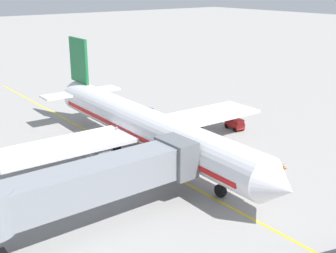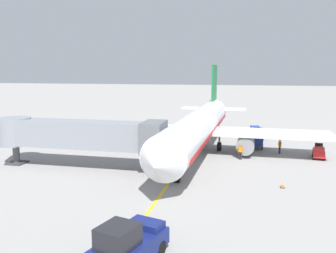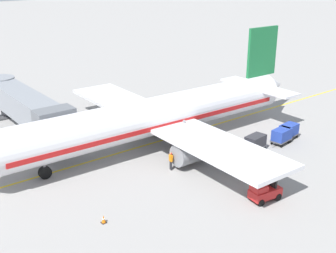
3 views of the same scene
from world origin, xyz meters
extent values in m
plane|color=gray|center=(0.00, 0.00, 0.00)|extent=(400.00, 400.00, 0.00)
cube|color=gold|center=(0.00, 0.00, 0.00)|extent=(0.24, 80.00, 0.01)
cylinder|color=silver|center=(-0.94, 1.70, 3.29)|extent=(4.49, 32.08, 3.70)
cube|color=red|center=(-0.94, 1.70, 2.82)|extent=(4.46, 29.52, 0.44)
cone|color=silver|center=(-1.37, -15.70, 3.58)|extent=(3.21, 2.88, 3.14)
cube|color=silver|center=(-0.97, 0.70, 2.64)|extent=(30.12, 5.94, 0.36)
cylinder|color=gray|center=(-6.45, 1.63, 1.39)|extent=(2.08, 3.25, 2.00)
cylinder|color=gray|center=(4.55, 1.36, 1.39)|extent=(2.08, 3.25, 2.00)
cube|color=#196B38|center=(-1.31, -13.30, 7.88)|extent=(0.43, 4.41, 5.50)
cube|color=silver|center=(-1.31, -13.10, 3.84)|extent=(10.06, 2.85, 0.24)
cylinder|color=black|center=(-0.67, 12.89, 0.55)|extent=(0.48, 1.11, 1.10)
cylinder|color=gray|center=(-0.67, 12.89, 2.10)|extent=(0.24, 0.24, 2.00)
cylinder|color=black|center=(-3.29, -0.25, 0.55)|extent=(0.48, 1.11, 1.10)
cylinder|color=gray|center=(-3.29, -0.25, 2.10)|extent=(0.24, 0.24, 2.00)
cylinder|color=black|center=(1.31, -0.36, 0.55)|extent=(0.48, 1.11, 1.10)
cylinder|color=gray|center=(1.31, -0.36, 2.10)|extent=(0.24, 0.24, 2.00)
cube|color=gray|center=(9.27, 10.44, 3.49)|extent=(15.89, 2.80, 2.60)
cube|color=slate|center=(2.12, 10.44, 3.49)|extent=(2.00, 3.50, 2.99)
cylinder|color=gray|center=(17.21, 10.44, 3.49)|extent=(3.36, 3.36, 2.86)
cylinder|color=#4C4C51|center=(17.21, 10.44, 1.09)|extent=(0.70, 0.70, 2.19)
cube|color=#38383A|center=(17.21, 10.44, 0.08)|extent=(1.80, 1.80, 0.16)
cube|color=#B21E1E|center=(-14.49, 0.98, 0.63)|extent=(1.52, 2.64, 0.70)
cube|color=#B21E1E|center=(-14.40, 1.67, 1.20)|extent=(1.15, 1.18, 0.44)
cube|color=black|center=(-14.58, 0.30, 1.30)|extent=(0.85, 0.27, 0.64)
cylinder|color=black|center=(-14.47, 1.11, 1.28)|extent=(0.11, 0.27, 0.54)
cylinder|color=black|center=(-14.91, 1.92, 0.28)|extent=(0.27, 0.58, 0.56)
cylinder|color=black|center=(-13.84, 1.78, 0.28)|extent=(0.27, 0.58, 0.56)
cylinder|color=black|center=(-15.14, 0.19, 0.28)|extent=(0.27, 0.58, 0.56)
cylinder|color=black|center=(-14.07, 0.05, 0.28)|extent=(0.27, 0.58, 0.56)
cube|color=#4C4C51|center=(-7.80, -2.80, 0.42)|extent=(1.58, 2.35, 0.12)
cube|color=#233D9E|center=(-7.80, -2.80, 1.03)|extent=(1.50, 2.23, 1.10)
cylinder|color=#4C4C51|center=(-7.99, -1.36, 0.41)|extent=(0.16, 0.70, 0.07)
cylinder|color=black|center=(-8.46, -2.06, 0.18)|extent=(0.17, 0.37, 0.36)
cylinder|color=black|center=(-7.36, -1.91, 0.18)|extent=(0.17, 0.37, 0.36)
cylinder|color=black|center=(-8.24, -3.69, 0.18)|extent=(0.17, 0.37, 0.36)
cylinder|color=black|center=(-7.15, -3.55, 0.18)|extent=(0.17, 0.37, 0.36)
cube|color=#4C4C51|center=(-7.70, -5.61, 0.42)|extent=(1.58, 2.35, 0.12)
cube|color=#2D2D33|center=(-7.70, -5.61, 1.03)|extent=(1.50, 2.23, 1.10)
cylinder|color=#4C4C51|center=(-7.89, -4.17, 0.41)|extent=(0.16, 0.70, 0.07)
cylinder|color=black|center=(-8.35, -4.86, 0.18)|extent=(0.17, 0.37, 0.36)
cylinder|color=black|center=(-7.26, -4.72, 0.18)|extent=(0.17, 0.37, 0.36)
cylinder|color=black|center=(-8.14, -6.50, 0.18)|extent=(0.17, 0.37, 0.36)
cylinder|color=black|center=(-7.04, -6.35, 0.18)|extent=(0.17, 0.37, 0.36)
cube|color=#4C4C51|center=(-8.16, -9.05, 0.42)|extent=(1.58, 2.35, 0.12)
cube|color=#233D9E|center=(-8.16, -9.05, 1.03)|extent=(1.50, 2.23, 1.10)
cylinder|color=#4C4C51|center=(-8.35, -7.61, 0.41)|extent=(0.16, 0.70, 0.07)
cylinder|color=black|center=(-8.81, -8.30, 0.18)|extent=(0.17, 0.37, 0.36)
cylinder|color=black|center=(-7.72, -8.16, 0.18)|extent=(0.17, 0.37, 0.36)
cylinder|color=black|center=(-8.60, -9.94, 0.18)|extent=(0.17, 0.37, 0.36)
cylinder|color=black|center=(-7.50, -9.79, 0.18)|extent=(0.17, 0.37, 0.36)
cube|color=#4C4C51|center=(-7.76, -10.72, 0.42)|extent=(1.58, 2.35, 0.12)
cube|color=#233D9E|center=(-7.76, -10.72, 1.03)|extent=(1.50, 2.23, 1.10)
cylinder|color=#4C4C51|center=(-7.95, -9.28, 0.41)|extent=(0.16, 0.70, 0.07)
cylinder|color=black|center=(-8.41, -9.97, 0.18)|extent=(0.17, 0.37, 0.36)
cylinder|color=black|center=(-7.32, -9.83, 0.18)|extent=(0.17, 0.37, 0.36)
cylinder|color=black|center=(-8.20, -11.61, 0.18)|extent=(0.17, 0.37, 0.36)
cylinder|color=black|center=(-7.10, -11.46, 0.18)|extent=(0.17, 0.37, 0.36)
cylinder|color=#232328|center=(-5.82, 3.43, 0.42)|extent=(0.15, 0.15, 0.85)
cylinder|color=#232328|center=(-6.02, 3.48, 0.42)|extent=(0.15, 0.15, 0.85)
cube|color=orange|center=(-5.92, 3.45, 1.15)|extent=(0.43, 0.32, 0.60)
cylinder|color=orange|center=(-5.68, 3.39, 1.10)|extent=(0.24, 0.14, 0.57)
cylinder|color=orange|center=(-6.16, 3.51, 1.10)|extent=(0.24, 0.14, 0.57)
sphere|color=#997051|center=(-5.92, 3.45, 1.58)|extent=(0.22, 0.22, 0.22)
cube|color=red|center=(-5.92, 3.45, 1.60)|extent=(0.28, 0.14, 0.10)
cylinder|color=#232328|center=(-10.38, -0.59, 0.42)|extent=(0.15, 0.15, 0.85)
cylinder|color=#232328|center=(-10.44, -0.40, 0.42)|extent=(0.15, 0.15, 0.85)
cube|color=orange|center=(-10.41, -0.49, 1.15)|extent=(0.34, 0.43, 0.60)
cylinder|color=orange|center=(-10.34, -0.73, 1.10)|extent=(0.15, 0.24, 0.57)
cylinder|color=orange|center=(-10.49, -0.25, 1.10)|extent=(0.15, 0.24, 0.57)
sphere|color=beige|center=(-10.41, -0.49, 1.58)|extent=(0.22, 0.22, 0.22)
cube|color=red|center=(-10.41, -0.49, 1.60)|extent=(0.15, 0.28, 0.10)
cube|color=black|center=(-9.62, 12.38, 0.02)|extent=(0.36, 0.36, 0.04)
cone|color=orange|center=(-9.62, 12.38, 0.32)|extent=(0.30, 0.30, 0.55)
cylinder|color=white|center=(-9.62, 12.38, 0.34)|extent=(0.21, 0.21, 0.06)
camera|label=1|loc=(23.42, 37.02, 17.21)|focal=47.77mm
camera|label=2|loc=(-6.49, 42.16, 9.77)|focal=37.51mm
camera|label=3|loc=(-32.76, 24.67, 16.93)|focal=45.80mm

